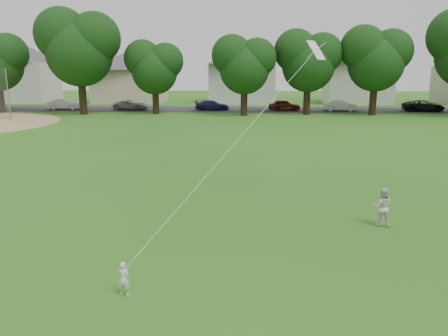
{
  "coord_description": "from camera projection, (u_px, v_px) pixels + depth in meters",
  "views": [
    {
      "loc": [
        0.58,
        -10.75,
        5.35
      ],
      "look_at": [
        -0.06,
        2.0,
        2.3
      ],
      "focal_mm": 35.0,
      "sensor_mm": 36.0,
      "label": 1
    }
  ],
  "objects": [
    {
      "name": "ground",
      "position": [
        222.0,
        268.0,
        11.71
      ],
      "size": [
        160.0,
        160.0,
        0.0
      ],
      "primitive_type": "plane",
      "color": "#205A14",
      "rests_on": "ground"
    },
    {
      "name": "street",
      "position": [
        241.0,
        110.0,
        52.51
      ],
      "size": [
        90.0,
        7.0,
        0.01
      ],
      "primitive_type": "cube",
      "color": "#2D2D30",
      "rests_on": "ground"
    },
    {
      "name": "toddler",
      "position": [
        124.0,
        278.0,
        10.28
      ],
      "size": [
        0.33,
        0.24,
        0.84
      ],
      "primitive_type": "imported",
      "rotation": [
        0.0,
        0.0,
        3.0
      ],
      "color": "silver",
      "rests_on": "ground"
    },
    {
      "name": "older_boy",
      "position": [
        382.0,
        207.0,
        14.7
      ],
      "size": [
        0.72,
        0.6,
        1.33
      ],
      "primitive_type": "imported",
      "rotation": [
        0.0,
        0.0,
        2.98
      ],
      "color": "silver",
      "rests_on": "ground"
    },
    {
      "name": "kite",
      "position": [
        243.0,
        134.0,
        13.42
      ],
      "size": [
        3.21,
        4.55,
        11.09
      ],
      "color": "white",
      "rests_on": "ground"
    },
    {
      "name": "tree_row",
      "position": [
        296.0,
        51.0,
        45.5
      ],
      "size": [
        81.16,
        7.63,
        11.47
      ],
      "color": "black",
      "rests_on": "ground"
    },
    {
      "name": "parked_cars",
      "position": [
        266.0,
        105.0,
        51.26
      ],
      "size": [
        64.9,
        2.43,
        1.28
      ],
      "color": "black",
      "rests_on": "ground"
    },
    {
      "name": "house_row",
      "position": [
        240.0,
        67.0,
        61.09
      ],
      "size": [
        77.08,
        13.76,
        10.54
      ],
      "color": "silver",
      "rests_on": "ground"
    }
  ]
}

